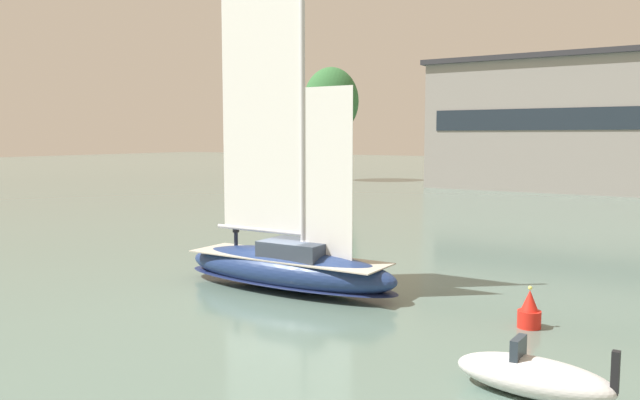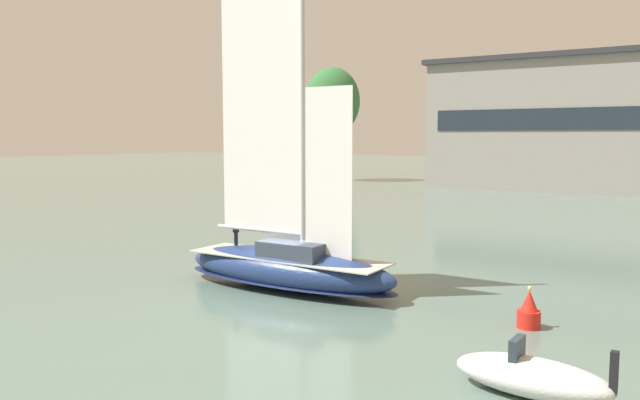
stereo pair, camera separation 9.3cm
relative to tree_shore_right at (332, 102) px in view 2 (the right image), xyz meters
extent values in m
plane|color=slate|center=(37.26, -65.49, -13.23)|extent=(400.00, 400.00, 0.00)
cube|color=gray|center=(37.27, 2.43, -4.45)|extent=(36.49, 15.51, 17.56)
cube|color=#1E2833|center=(37.27, -5.40, -3.57)|extent=(32.84, 0.10, 2.81)
cube|color=#2D2D33|center=(37.27, 2.43, 4.68)|extent=(37.69, 16.71, 0.70)
cylinder|color=brown|center=(0.00, 0.00, -8.13)|extent=(0.82, 0.82, 10.20)
ellipsoid|color=#336B38|center=(0.00, 0.00, 0.06)|extent=(9.18, 9.18, 11.22)
ellipsoid|color=navy|center=(37.26, -65.49, -12.24)|extent=(11.73, 3.31, 1.99)
ellipsoid|color=#19234C|center=(37.26, -65.49, -12.78)|extent=(11.85, 3.34, 0.24)
cube|color=#BCB7A8|center=(37.26, -65.49, -11.66)|extent=(10.32, 2.78, 0.06)
cube|color=#333D4C|center=(37.85, -65.48, -11.22)|extent=(3.29, 2.31, 0.82)
cylinder|color=silver|center=(38.20, -65.48, -4.30)|extent=(0.23, 0.23, 14.66)
cylinder|color=silver|center=(35.56, -65.49, -10.45)|extent=(5.28, 0.21, 0.20)
cube|color=white|center=(35.77, -65.49, -4.44)|extent=(4.85, 0.04, 12.02)
cube|color=white|center=(39.59, -65.48, -7.60)|extent=(2.58, 0.03, 8.06)
cylinder|color=#232838|center=(33.74, -65.10, -11.20)|extent=(0.20, 0.20, 0.85)
cylinder|color=#262628|center=(33.74, -65.10, -10.45)|extent=(0.34, 0.34, 0.65)
sphere|color=tan|center=(33.74, -65.10, -10.01)|extent=(0.24, 0.24, 0.24)
ellipsoid|color=silver|center=(9.11, -30.82, -12.68)|extent=(6.49, 2.00, 1.10)
ellipsoid|color=#19234C|center=(9.11, -30.82, -12.99)|extent=(6.56, 2.02, 0.13)
cube|color=silver|center=(9.11, -30.82, -12.35)|extent=(5.71, 1.68, 0.06)
cube|color=silver|center=(9.43, -30.81, -12.10)|extent=(1.84, 1.32, 0.45)
cylinder|color=silver|center=(9.63, -30.81, -8.30)|extent=(0.13, 0.13, 8.05)
cylinder|color=silver|center=(8.18, -30.85, -11.68)|extent=(2.90, 0.20, 0.11)
cylinder|color=white|center=(8.18, -30.85, -11.60)|extent=(2.61, 0.25, 0.18)
ellipsoid|color=silver|center=(50.48, -71.96, -12.69)|extent=(4.55, 1.96, 1.08)
cube|color=black|center=(52.61, -72.04, -12.10)|extent=(0.21, 0.25, 1.19)
cube|color=#28333D|center=(50.03, -71.95, -11.94)|extent=(0.27, 0.91, 0.65)
cylinder|color=red|center=(48.79, -65.52, -12.90)|extent=(0.90, 0.90, 0.67)
cone|color=red|center=(48.79, -65.52, -12.15)|extent=(0.67, 0.67, 0.82)
sphere|color=#F2F266|center=(48.79, -65.52, -11.66)|extent=(0.16, 0.16, 0.16)
camera|label=1|loc=(54.52, -89.82, -5.84)|focal=35.00mm
camera|label=2|loc=(54.60, -89.77, -5.84)|focal=35.00mm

